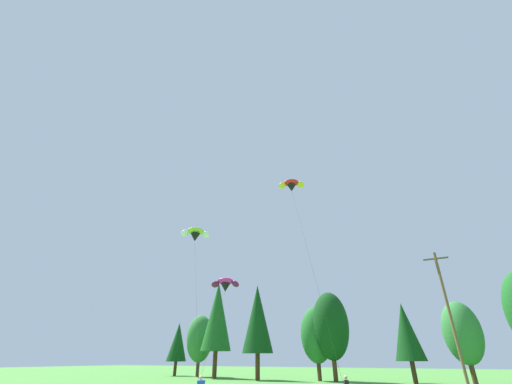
# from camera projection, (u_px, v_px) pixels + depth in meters

# --- Properties ---
(treeline_tree_a) EXTENTS (3.43, 3.43, 8.32)m
(treeline_tree_a) POSITION_uv_depth(u_px,v_px,m) (178.00, 342.00, 56.90)
(treeline_tree_a) COLOR #472D19
(treeline_tree_a) RESTS_ON ground_plane
(treeline_tree_b) EXTENTS (4.31, 4.31, 9.29)m
(treeline_tree_b) POSITION_uv_depth(u_px,v_px,m) (200.00, 338.00, 54.14)
(treeline_tree_b) COLOR #472D19
(treeline_tree_b) RESTS_ON ground_plane
(treeline_tree_c) EXTENTS (4.66, 4.66, 13.93)m
(treeline_tree_c) POSITION_uv_depth(u_px,v_px,m) (217.00, 316.00, 51.73)
(treeline_tree_c) COLOR #472D19
(treeline_tree_c) RESTS_ON ground_plane
(treeline_tree_d) EXTENTS (4.36, 4.36, 12.55)m
(treeline_tree_d) POSITION_uv_depth(u_px,v_px,m) (258.00, 318.00, 47.19)
(treeline_tree_d) COLOR #472D19
(treeline_tree_d) RESTS_ON ground_plane
(treeline_tree_e) EXTENTS (4.27, 4.27, 9.15)m
(treeline_tree_e) POSITION_uv_depth(u_px,v_px,m) (316.00, 335.00, 44.39)
(treeline_tree_e) COLOR #472D19
(treeline_tree_e) RESTS_ON ground_plane
(treeline_tree_f) EXTENTS (4.72, 4.72, 10.82)m
(treeline_tree_f) POSITION_uv_depth(u_px,v_px,m) (331.00, 325.00, 43.29)
(treeline_tree_f) COLOR #472D19
(treeline_tree_f) RESTS_ON ground_plane
(treeline_tree_g) EXTENTS (3.56, 3.56, 8.92)m
(treeline_tree_g) POSITION_uv_depth(u_px,v_px,m) (406.00, 331.00, 39.93)
(treeline_tree_g) COLOR #472D19
(treeline_tree_g) RESTS_ON ground_plane
(treeline_tree_h) EXTENTS (4.17, 4.17, 8.77)m
(treeline_tree_h) POSITION_uv_depth(u_px,v_px,m) (462.00, 332.00, 37.73)
(treeline_tree_h) COLOR #472D19
(treeline_tree_h) RESTS_ON ground_plane
(utility_pole) EXTENTS (2.20, 0.26, 11.86)m
(utility_pole) POSITION_uv_depth(u_px,v_px,m) (450.00, 314.00, 29.23)
(utility_pole) COLOR brown
(utility_pole) RESTS_ON ground_plane
(parafoil_kite_high_lime_white) EXTENTS (14.19, 15.56, 17.04)m
(parafoil_kite_high_lime_white) POSITION_uv_depth(u_px,v_px,m) (195.00, 234.00, 42.71)
(parafoil_kite_high_lime_white) COLOR #93D633
(parafoil_kite_mid_red_yellow) EXTENTS (11.03, 18.83, 25.40)m
(parafoil_kite_mid_red_yellow) POSITION_uv_depth(u_px,v_px,m) (291.00, 185.00, 48.20)
(parafoil_kite_mid_red_yellow) COLOR red
(parafoil_kite_far_magenta) EXTENTS (11.42, 18.48, 10.73)m
(parafoil_kite_far_magenta) POSITION_uv_depth(u_px,v_px,m) (225.00, 284.00, 41.26)
(parafoil_kite_far_magenta) COLOR #D12893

